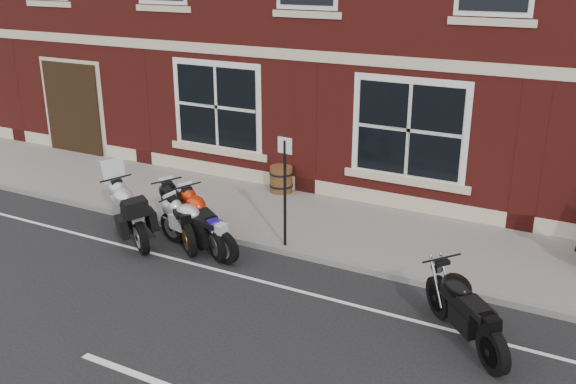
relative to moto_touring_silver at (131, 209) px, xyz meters
name	(u,v)px	position (x,y,z in m)	size (l,w,h in m)	color
ground	(241,282)	(3.06, -0.63, -0.62)	(80.00, 80.00, 0.00)	black
sidewalk	(315,223)	(3.06, 2.37, -0.56)	(30.00, 3.00, 0.12)	slate
kerb	(280,250)	(3.06, 0.79, -0.56)	(30.00, 0.16, 0.12)	slate
moto_touring_silver	(131,209)	(0.00, 0.00, 0.00)	(1.99, 1.45, 1.53)	black
moto_sport_red	(203,218)	(1.53, 0.39, -0.04)	(1.93, 1.38, 1.01)	black
moto_sport_black	(180,213)	(0.96, 0.40, -0.04)	(1.83, 1.56, 1.02)	black
moto_sport_silver	(197,225)	(1.62, 0.08, -0.06)	(2.13, 0.62, 0.97)	black
moto_naked_black	(466,306)	(7.01, -0.62, -0.04)	(1.64, 1.74, 1.01)	black
barrel_planter	(281,179)	(1.53, 3.63, -0.18)	(0.57, 0.57, 0.64)	#462912
parking_sign	(285,184)	(3.11, 0.92, 0.77)	(0.31, 0.06, 2.20)	black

